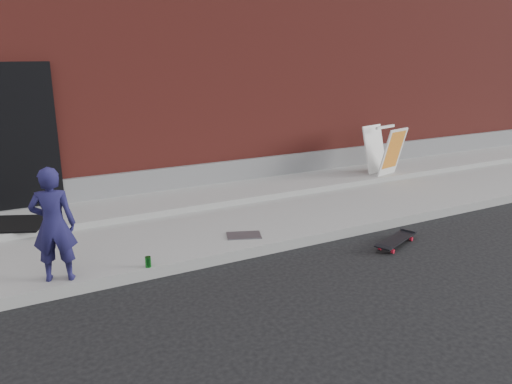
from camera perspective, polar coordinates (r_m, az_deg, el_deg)
ground at (r=6.80m, az=0.45°, el=-7.37°), size 80.00×80.00×0.00m
sidewalk at (r=8.04m, az=-4.66°, el=-3.12°), size 20.00×3.00×0.15m
apron at (r=8.80m, az=-7.02°, el=-0.64°), size 20.00×1.20×0.10m
building at (r=12.84m, az=-15.08°, el=14.54°), size 20.00×8.10×5.00m
child at (r=6.01m, az=-22.16°, el=-3.48°), size 0.55×0.44×1.33m
skateboard at (r=7.42m, az=15.73°, el=-5.29°), size 0.90×0.54×0.10m
pizza_sign at (r=10.45m, az=14.47°, el=4.67°), size 0.74×0.82×0.98m
soda_can at (r=6.24m, az=-12.23°, el=-7.81°), size 0.08×0.08×0.13m
doormat at (r=8.06m, az=-26.08°, el=-3.29°), size 1.14×1.05×0.03m
utility_plate at (r=7.10m, az=-1.40°, el=-4.97°), size 0.56×0.46×0.01m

